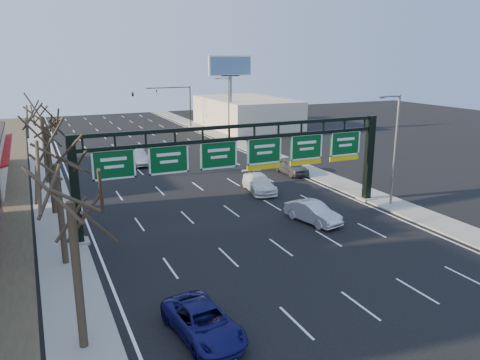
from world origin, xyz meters
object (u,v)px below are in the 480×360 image
car_blue_suv (203,322)px  car_white_wagon (259,183)px  sign_gantry (244,159)px  car_silver_sedan (313,212)px

car_blue_suv → car_white_wagon: (12.44, 19.33, 0.08)m
car_white_wagon → car_blue_suv: bearing=-114.1°
sign_gantry → car_white_wagon: sign_gantry is taller
car_blue_suv → car_silver_sedan: 16.14m
car_blue_suv → car_white_wagon: 22.99m
car_silver_sedan → car_white_wagon: (0.07, 8.96, -0.00)m
car_white_wagon → sign_gantry: bearing=-116.9°
car_blue_suv → car_white_wagon: size_ratio=0.94×
car_blue_suv → car_silver_sedan: car_silver_sedan is taller
car_blue_suv → car_silver_sedan: (12.37, 10.37, 0.08)m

